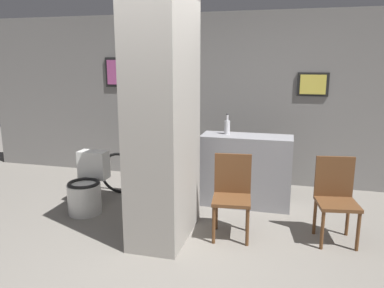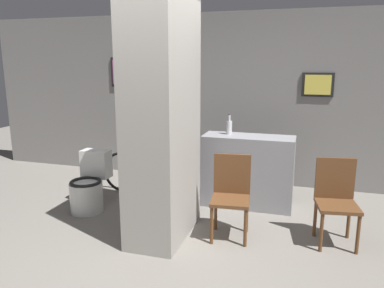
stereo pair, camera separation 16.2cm
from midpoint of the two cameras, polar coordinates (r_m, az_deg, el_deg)
name	(u,v)px [view 2 (the right image)]	position (r m, az deg, el deg)	size (l,w,h in m)	color
ground_plane	(152,257)	(3.85, -4.80, -16.74)	(14.00, 14.00, 0.00)	slate
wall_back	(216,99)	(5.91, 4.43, 6.88)	(8.00, 0.09, 2.60)	gray
pillar_center	(162,118)	(3.91, -3.34, 3.98)	(0.56, 1.03, 2.60)	gray
counter_shelf	(248,171)	(4.98, 9.40, -4.11)	(1.17, 0.44, 0.94)	gray
toilet	(89,187)	(4.98, -14.50, -6.34)	(0.41, 0.57, 0.74)	silver
chair_near_pillar	(231,193)	(4.11, 7.09, -7.37)	(0.45, 0.45, 0.89)	brown
chair_by_doorway	(336,198)	(4.24, 22.14, -7.61)	(0.46, 0.46, 0.89)	brown
bicycle	(153,174)	(5.32, -5.08, -4.58)	(1.57, 0.42, 0.65)	black
bottle_tall	(229,127)	(4.92, 6.63, 2.63)	(0.07, 0.07, 0.28)	silver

